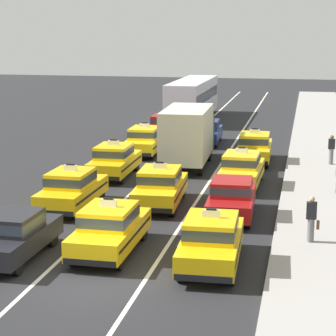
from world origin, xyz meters
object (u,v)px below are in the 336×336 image
(sedan_left_fifth, at_px, (164,126))
(taxi_left_second, at_px, (72,188))
(taxi_right_nearest, at_px, (211,240))
(sedan_left_nearest, at_px, (14,234))
(pedestrian_by_storefront, at_px, (312,219))
(bus_left_sixth, at_px, (193,97))
(taxi_center_nearest, at_px, (110,228))
(sedan_right_second, at_px, (232,197))
(taxi_left_third, at_px, (114,160))
(pedestrian_mid_block, at_px, (331,150))
(taxi_center_second, at_px, (160,186))
(taxi_right_third, at_px, (241,169))
(sedan_center_fourth, at_px, (206,131))
(box_truck_center_third, at_px, (189,134))
(taxi_right_fourth, at_px, (254,147))
(taxi_left_fourth, at_px, (145,140))

(sedan_left_fifth, bearing_deg, taxi_left_second, -89.99)
(taxi_right_nearest, bearing_deg, sedan_left_fifth, 105.60)
(sedan_left_nearest, relative_size, pedestrian_by_storefront, 2.62)
(bus_left_sixth, height_order, taxi_center_nearest, bus_left_sixth)
(sedan_left_nearest, relative_size, taxi_center_nearest, 0.95)
(sedan_right_second, xyz_separation_m, pedestrian_by_storefront, (3.13, -2.98, 0.13))
(taxi_left_third, xyz_separation_m, pedestrian_mid_block, (10.90, 4.79, 0.09))
(taxi_center_second, bearing_deg, pedestrian_by_storefront, -32.79)
(taxi_right_nearest, height_order, taxi_right_third, same)
(sedan_center_fourth, relative_size, pedestrian_by_storefront, 2.65)
(taxi_left_second, bearing_deg, taxi_center_nearest, -57.80)
(taxi_right_nearest, relative_size, sedan_right_second, 1.06)
(sedan_left_fifth, relative_size, taxi_right_third, 0.95)
(bus_left_sixth, height_order, taxi_right_third, bus_left_sixth)
(taxi_center_nearest, height_order, pedestrian_mid_block, taxi_center_nearest)
(taxi_right_nearest, bearing_deg, box_truck_center_third, 102.75)
(sedan_right_second, bearing_deg, pedestrian_by_storefront, -43.54)
(bus_left_sixth, distance_m, taxi_right_fourth, 17.89)
(taxi_right_third, xyz_separation_m, taxi_right_fourth, (0.13, 6.01, 0.00))
(sedan_center_fourth, distance_m, pedestrian_mid_block, 9.65)
(sedan_left_fifth, relative_size, pedestrian_mid_block, 2.70)
(box_truck_center_third, bearing_deg, sedan_left_fifth, 110.42)
(pedestrian_by_storefront, bearing_deg, taxi_left_second, 163.58)
(box_truck_center_third, bearing_deg, bus_left_sixth, 99.18)
(sedan_left_nearest, xyz_separation_m, pedestrian_by_storefront, (9.63, 3.36, 0.13))
(box_truck_center_third, distance_m, taxi_right_fourth, 3.94)
(taxi_left_third, bearing_deg, sedan_center_fourth, 73.40)
(taxi_left_fourth, bearing_deg, taxi_center_nearest, -80.06)
(taxi_left_fourth, bearing_deg, taxi_right_nearest, -69.86)
(sedan_right_second, bearing_deg, taxi_left_third, 137.52)
(taxi_center_nearest, bearing_deg, sedan_left_fifth, 97.71)
(box_truck_center_third, height_order, sedan_center_fourth, box_truck_center_third)
(pedestrian_by_storefront, bearing_deg, taxi_right_third, 111.59)
(sedan_left_fifth, distance_m, bus_left_sixth, 9.59)
(sedan_left_fifth, bearing_deg, taxi_left_fourth, -88.71)
(taxi_right_nearest, bearing_deg, taxi_center_nearest, 170.68)
(sedan_left_fifth, height_order, pedestrian_mid_block, pedestrian_mid_block)
(pedestrian_mid_block, bearing_deg, taxi_right_fourth, 174.89)
(taxi_right_third, bearing_deg, sedan_left_nearest, -118.66)
(box_truck_center_third, bearing_deg, taxi_right_fourth, 25.05)
(taxi_center_second, bearing_deg, sedan_right_second, -18.97)
(taxi_right_nearest, distance_m, pedestrian_mid_block, 17.16)
(sedan_left_fifth, relative_size, sedan_center_fourth, 1.00)
(bus_left_sixth, bearing_deg, sedan_right_second, -77.03)
(sedan_left_nearest, relative_size, sedan_left_fifth, 0.99)
(box_truck_center_third, bearing_deg, taxi_center_second, -88.02)
(taxi_left_second, distance_m, pedestrian_mid_block, 15.51)
(bus_left_sixth, height_order, taxi_right_nearest, bus_left_sixth)
(sedan_left_fifth, relative_size, pedestrian_by_storefront, 2.64)
(sedan_left_nearest, relative_size, box_truck_center_third, 0.61)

